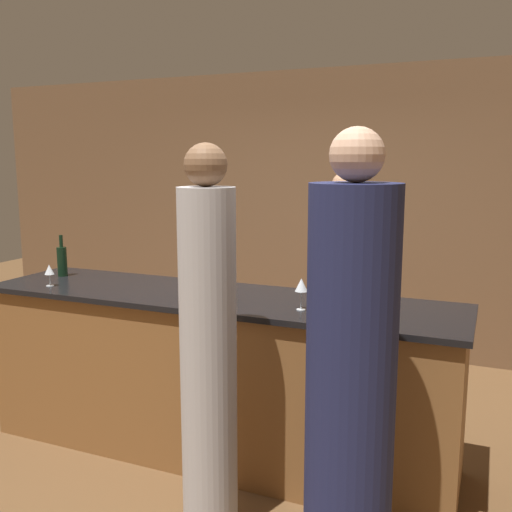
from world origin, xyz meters
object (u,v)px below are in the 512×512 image
(guest_1, at_px, (350,385))
(wine_bottle_1, at_px, (201,279))
(wine_bottle_0, at_px, (62,260))
(wine_bottle_2, at_px, (215,285))
(bartender, at_px, (343,305))
(guest_0, at_px, (208,355))

(guest_1, xyz_separation_m, wine_bottle_1, (-1.13, 0.74, 0.23))
(wine_bottle_0, height_order, wine_bottle_1, wine_bottle_0)
(wine_bottle_0, relative_size, wine_bottle_2, 1.09)
(bartender, distance_m, wine_bottle_0, 2.09)
(bartender, relative_size, wine_bottle_2, 6.53)
(bartender, relative_size, guest_0, 0.92)
(guest_1, xyz_separation_m, wine_bottle_0, (-2.39, 0.94, 0.23))
(guest_1, height_order, wine_bottle_1, guest_1)
(wine_bottle_2, bearing_deg, wine_bottle_1, 149.79)
(guest_0, height_order, wine_bottle_1, guest_0)
(guest_0, distance_m, wine_bottle_2, 0.65)
(wine_bottle_1, xyz_separation_m, wine_bottle_2, (0.14, -0.08, -0.00))
(bartender, bearing_deg, guest_0, 80.00)
(guest_0, xyz_separation_m, wine_bottle_0, (-1.64, 0.84, 0.23))
(guest_0, bearing_deg, guest_1, -7.95)
(guest_0, bearing_deg, wine_bottle_2, 113.46)
(wine_bottle_2, bearing_deg, guest_1, -33.72)
(bartender, distance_m, wine_bottle_2, 1.21)
(bartender, bearing_deg, wine_bottle_2, 63.39)
(guest_1, bearing_deg, wine_bottle_0, 158.51)
(guest_1, bearing_deg, wine_bottle_2, 146.28)
(guest_1, bearing_deg, wine_bottle_1, 146.70)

